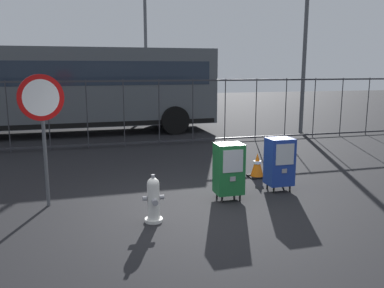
# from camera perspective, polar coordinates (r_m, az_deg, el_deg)

# --- Properties ---
(ground_plane) EXTENTS (60.00, 60.00, 0.00)m
(ground_plane) POSITION_cam_1_polar(r_m,az_deg,el_deg) (6.65, 0.19, -9.66)
(ground_plane) COLOR black
(fire_hydrant) EXTENTS (0.33, 0.31, 0.75)m
(fire_hydrant) POSITION_cam_1_polar(r_m,az_deg,el_deg) (6.17, -5.53, -7.92)
(fire_hydrant) COLOR silver
(fire_hydrant) RESTS_ON ground_plane
(newspaper_box_primary) EXTENTS (0.48, 0.42, 1.02)m
(newspaper_box_primary) POSITION_cam_1_polar(r_m,az_deg,el_deg) (7.12, 5.27, -3.51)
(newspaper_box_primary) COLOR black
(newspaper_box_primary) RESTS_ON ground_plane
(newspaper_box_secondary) EXTENTS (0.48, 0.42, 1.02)m
(newspaper_box_secondary) POSITION_cam_1_polar(r_m,az_deg,el_deg) (7.81, 12.38, -2.45)
(newspaper_box_secondary) COLOR black
(newspaper_box_secondary) RESTS_ON ground_plane
(stop_sign) EXTENTS (0.71, 0.31, 2.23)m
(stop_sign) POSITION_cam_1_polar(r_m,az_deg,el_deg) (7.02, -20.59, 4.18)
(stop_sign) COLOR #4C4F54
(stop_sign) RESTS_ON ground_plane
(traffic_cone) EXTENTS (0.36, 0.36, 0.53)m
(traffic_cone) POSITION_cam_1_polar(r_m,az_deg,el_deg) (8.73, 9.29, -3.03)
(traffic_cone) COLOR black
(traffic_cone) RESTS_ON ground_plane
(fence_barrier) EXTENTS (18.03, 0.04, 2.00)m
(fence_barrier) POSITION_cam_1_polar(r_m,az_deg,el_deg) (12.09, -7.19, 4.51)
(fence_barrier) COLOR #2D2D33
(fence_barrier) RESTS_ON ground_plane
(bus_near) EXTENTS (10.54, 2.92, 3.00)m
(bus_near) POSITION_cam_1_polar(r_m,az_deg,el_deg) (14.93, -17.62, 7.94)
(bus_near) COLOR #4C5156
(bus_near) RESTS_ON ground_plane
(street_light_near_left) EXTENTS (0.32, 0.32, 6.73)m
(street_light_near_left) POSITION_cam_1_polar(r_m,az_deg,el_deg) (18.53, -6.67, 15.67)
(street_light_near_left) COLOR #4C4F54
(street_light_near_left) RESTS_ON ground_plane
(street_light_near_right) EXTENTS (0.32, 0.32, 6.82)m
(street_light_near_right) POSITION_cam_1_polar(r_m,az_deg,el_deg) (15.12, 15.99, 16.64)
(street_light_near_right) COLOR #4C4F54
(street_light_near_right) RESTS_ON ground_plane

